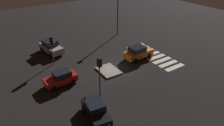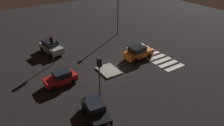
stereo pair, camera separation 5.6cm
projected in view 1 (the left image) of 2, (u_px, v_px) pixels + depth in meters
ground_plane at (112, 70)px, 26.26m from camera, size 80.00×80.00×0.00m
traffic_island at (108, 71)px, 25.92m from camera, size 3.09×2.33×0.18m
car_silver at (51, 47)px, 30.22m from camera, size 4.56×2.61×1.90m
car_black at (96, 110)px, 18.43m from camera, size 4.02×2.25×1.68m
car_red at (61, 78)px, 23.12m from camera, size 1.89×3.78×1.62m
car_orange at (138, 52)px, 28.64m from camera, size 2.03×4.24×1.83m
traffic_light_west at (100, 68)px, 20.27m from camera, size 0.54×0.53×4.34m
traffic_light_north at (52, 44)px, 26.20m from camera, size 0.54×0.54×3.89m
street_lamp at (118, 7)px, 35.03m from camera, size 0.56×0.56×7.07m
crosswalk_near at (153, 56)px, 29.73m from camera, size 8.75×3.20×0.02m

